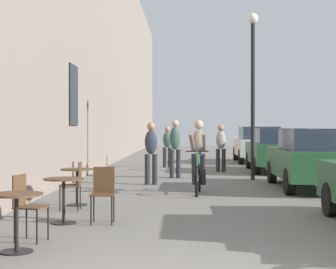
{
  "coord_description": "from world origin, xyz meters",
  "views": [
    {
      "loc": [
        -0.04,
        -4.95,
        1.51
      ],
      "look_at": [
        -0.71,
        16.48,
        1.28
      ],
      "focal_mm": 59.83,
      "sensor_mm": 36.0,
      "label": 1
    }
  ],
  "objects_px": {
    "pedestrian_furthest": "(167,144)",
    "pedestrian_far": "(221,145)",
    "cafe_table_far": "(77,179)",
    "parked_car_fourth": "(258,144)",
    "cafe_chair_far_toward_street": "(74,182)",
    "pedestrian_near": "(151,150)",
    "parked_car_third": "(276,149)",
    "cafe_chair_near_toward_wall": "(26,203)",
    "street_lamp": "(253,74)",
    "cafe_table_mid": "(64,191)",
    "cyclist_on_bicycle": "(198,158)",
    "cafe_chair_mid_toward_street": "(103,191)",
    "pedestrian_mid": "(175,145)",
    "cafe_table_near": "(16,210)",
    "parked_car_second": "(313,158)"
  },
  "relations": [
    {
      "from": "pedestrian_furthest",
      "to": "cyclist_on_bicycle",
      "type": "bearing_deg",
      "value": -83.29
    },
    {
      "from": "cafe_table_mid",
      "to": "cafe_chair_far_toward_street",
      "type": "relative_size",
      "value": 0.81
    },
    {
      "from": "pedestrian_far",
      "to": "cafe_chair_near_toward_wall",
      "type": "bearing_deg",
      "value": -105.45
    },
    {
      "from": "cafe_chair_mid_toward_street",
      "to": "pedestrian_furthest",
      "type": "xyz_separation_m",
      "value": [
        0.61,
        12.78,
        0.38
      ]
    },
    {
      "from": "cafe_chair_far_toward_street",
      "to": "cafe_table_far",
      "type": "bearing_deg",
      "value": 96.76
    },
    {
      "from": "cafe_chair_far_toward_street",
      "to": "parked_car_fourth",
      "type": "xyz_separation_m",
      "value": [
        5.25,
        14.71,
        0.31
      ]
    },
    {
      "from": "cafe_chair_near_toward_wall",
      "to": "cafe_table_far",
      "type": "xyz_separation_m",
      "value": [
        0.0,
        3.48,
        0.0
      ]
    },
    {
      "from": "cafe_chair_near_toward_wall",
      "to": "parked_car_second",
      "type": "bearing_deg",
      "value": 51.27
    },
    {
      "from": "cafe_chair_far_toward_street",
      "to": "parked_car_fourth",
      "type": "height_order",
      "value": "parked_car_fourth"
    },
    {
      "from": "cafe_table_mid",
      "to": "parked_car_fourth",
      "type": "distance_m",
      "value": 16.96
    },
    {
      "from": "pedestrian_near",
      "to": "street_lamp",
      "type": "distance_m",
      "value": 3.93
    },
    {
      "from": "pedestrian_near",
      "to": "parked_car_fourth",
      "type": "distance_m",
      "value": 10.8
    },
    {
      "from": "cafe_table_far",
      "to": "cafe_chair_mid_toward_street",
      "type": "bearing_deg",
      "value": -67.97
    },
    {
      "from": "parked_car_fourth",
      "to": "cyclist_on_bicycle",
      "type": "bearing_deg",
      "value": -103.69
    },
    {
      "from": "parked_car_third",
      "to": "pedestrian_far",
      "type": "bearing_deg",
      "value": -177.76
    },
    {
      "from": "cafe_chair_mid_toward_street",
      "to": "cafe_chair_far_toward_street",
      "type": "bearing_deg",
      "value": 118.32
    },
    {
      "from": "cafe_chair_far_toward_street",
      "to": "pedestrian_mid",
      "type": "relative_size",
      "value": 0.5
    },
    {
      "from": "cafe_table_far",
      "to": "parked_car_third",
      "type": "xyz_separation_m",
      "value": [
        5.3,
        8.76,
        0.26
      ]
    },
    {
      "from": "cyclist_on_bicycle",
      "to": "pedestrian_mid",
      "type": "height_order",
      "value": "pedestrian_mid"
    },
    {
      "from": "pedestrian_mid",
      "to": "parked_car_third",
      "type": "relative_size",
      "value": 0.41
    },
    {
      "from": "cafe_chair_near_toward_wall",
      "to": "parked_car_third",
      "type": "relative_size",
      "value": 0.21
    },
    {
      "from": "cafe_chair_near_toward_wall",
      "to": "cafe_chair_mid_toward_street",
      "type": "relative_size",
      "value": 1.0
    },
    {
      "from": "cafe_chair_mid_toward_street",
      "to": "pedestrian_near",
      "type": "bearing_deg",
      "value": 86.34
    },
    {
      "from": "cyclist_on_bicycle",
      "to": "pedestrian_mid",
      "type": "relative_size",
      "value": 0.99
    },
    {
      "from": "pedestrian_near",
      "to": "pedestrian_furthest",
      "type": "distance_m",
      "value": 6.69
    },
    {
      "from": "cafe_chair_mid_toward_street",
      "to": "pedestrian_far",
      "type": "relative_size",
      "value": 0.54
    },
    {
      "from": "cyclist_on_bicycle",
      "to": "pedestrian_far",
      "type": "xyz_separation_m",
      "value": [
        0.93,
        6.51,
        0.11
      ]
    },
    {
      "from": "pedestrian_near",
      "to": "cafe_table_far",
      "type": "bearing_deg",
      "value": -106.37
    },
    {
      "from": "cafe_chair_far_toward_street",
      "to": "pedestrian_far",
      "type": "bearing_deg",
      "value": 70.6
    },
    {
      "from": "cafe_table_near",
      "to": "cafe_chair_far_toward_street",
      "type": "distance_m",
      "value": 3.52
    },
    {
      "from": "street_lamp",
      "to": "cafe_chair_mid_toward_street",
      "type": "bearing_deg",
      "value": -113.35
    },
    {
      "from": "pedestrian_near",
      "to": "parked_car_second",
      "type": "xyz_separation_m",
      "value": [
        4.1,
        -0.96,
        -0.16
      ]
    },
    {
      "from": "cafe_table_far",
      "to": "parked_car_fourth",
      "type": "height_order",
      "value": "parked_car_fourth"
    },
    {
      "from": "cafe_chair_mid_toward_street",
      "to": "cyclist_on_bicycle",
      "type": "bearing_deg",
      "value": 68.84
    },
    {
      "from": "cafe_table_mid",
      "to": "street_lamp",
      "type": "xyz_separation_m",
      "value": [
        3.91,
        7.7,
        2.59
      ]
    },
    {
      "from": "cafe_chair_mid_toward_street",
      "to": "parked_car_third",
      "type": "bearing_deg",
      "value": 67.39
    },
    {
      "from": "cafe_table_mid",
      "to": "cafe_table_far",
      "type": "xyz_separation_m",
      "value": [
        -0.19,
        2.08,
        0.0
      ]
    },
    {
      "from": "cyclist_on_bicycle",
      "to": "parked_car_fourth",
      "type": "bearing_deg",
      "value": 76.31
    },
    {
      "from": "cafe_table_mid",
      "to": "pedestrian_furthest",
      "type": "relative_size",
      "value": 0.45
    },
    {
      "from": "pedestrian_furthest",
      "to": "pedestrian_far",
      "type": "bearing_deg",
      "value": -47.15
    },
    {
      "from": "cafe_table_far",
      "to": "cafe_chair_far_toward_street",
      "type": "xyz_separation_m",
      "value": [
        0.08,
        -0.64,
        -0.0
      ]
    },
    {
      "from": "cafe_chair_near_toward_wall",
      "to": "pedestrian_mid",
      "type": "relative_size",
      "value": 0.5
    },
    {
      "from": "cafe_chair_far_toward_street",
      "to": "parked_car_third",
      "type": "relative_size",
      "value": 0.21
    },
    {
      "from": "pedestrian_near",
      "to": "pedestrian_far",
      "type": "xyz_separation_m",
      "value": [
        2.16,
        4.6,
        -0.02
      ]
    },
    {
      "from": "pedestrian_furthest",
      "to": "cafe_table_mid",
      "type": "bearing_deg",
      "value": -95.44
    },
    {
      "from": "cafe_chair_mid_toward_street",
      "to": "pedestrian_mid",
      "type": "relative_size",
      "value": 0.5
    },
    {
      "from": "pedestrian_mid",
      "to": "pedestrian_far",
      "type": "relative_size",
      "value": 1.08
    },
    {
      "from": "street_lamp",
      "to": "parked_car_second",
      "type": "bearing_deg",
      "value": -64.47
    },
    {
      "from": "cafe_chair_near_toward_wall",
      "to": "pedestrian_near",
      "type": "bearing_deg",
      "value": 80.97
    },
    {
      "from": "cafe_table_far",
      "to": "cafe_table_near",
      "type": "bearing_deg",
      "value": -89.01
    }
  ]
}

